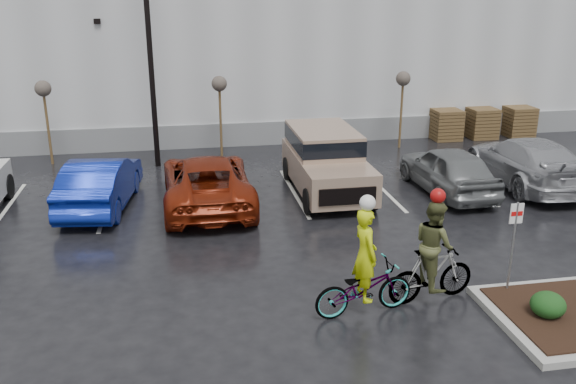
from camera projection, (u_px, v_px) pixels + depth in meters
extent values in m
plane|color=black|center=(343.00, 316.00, 12.67)|extent=(120.00, 120.00, 0.00)
cube|color=#B0B3B5|center=(235.00, 46.00, 32.03)|extent=(60.00, 15.00, 7.00)
cube|color=slate|center=(254.00, 134.00, 25.97)|extent=(60.00, 0.12, 1.00)
cube|color=#20411B|center=(209.00, 27.00, 53.60)|extent=(80.00, 25.00, 6.00)
cylinder|color=black|center=(149.00, 45.00, 21.71)|extent=(0.20, 0.20, 9.00)
cylinder|color=#48341C|center=(48.00, 128.00, 22.97)|extent=(0.10, 0.10, 2.80)
sphere|color=#453F37|center=(43.00, 89.00, 22.48)|extent=(0.60, 0.60, 0.60)
cylinder|color=#48341C|center=(221.00, 122.00, 24.07)|extent=(0.10, 0.10, 2.80)
sphere|color=#453F37|center=(219.00, 84.00, 23.59)|extent=(0.60, 0.60, 0.60)
cylinder|color=#48341C|center=(401.00, 115.00, 25.34)|extent=(0.10, 0.10, 2.80)
sphere|color=#453F37|center=(403.00, 79.00, 24.86)|extent=(0.60, 0.60, 0.60)
cube|color=#48341C|center=(446.00, 124.00, 26.93)|extent=(1.20, 1.20, 1.35)
cube|color=#48341C|center=(482.00, 123.00, 27.22)|extent=(1.20, 1.20, 1.35)
cube|color=#48341C|center=(518.00, 121.00, 27.53)|extent=(1.20, 1.20, 1.35)
ellipsoid|color=black|center=(548.00, 305.00, 12.29)|extent=(0.70, 0.70, 0.52)
cylinder|color=gray|center=(512.00, 250.00, 13.15)|extent=(0.05, 0.05, 2.20)
cube|color=white|center=(517.00, 214.00, 12.88)|extent=(0.30, 0.02, 0.45)
cube|color=red|center=(517.00, 214.00, 12.87)|extent=(0.26, 0.02, 0.10)
imported|color=#0D2093|center=(101.00, 183.00, 18.64)|extent=(2.28, 4.95, 1.57)
imported|color=maroon|center=(207.00, 181.00, 18.83)|extent=(2.65, 5.69, 1.58)
imported|color=slate|center=(448.00, 169.00, 20.00)|extent=(2.00, 4.66, 1.57)
imported|color=#A8AAB0|center=(526.00, 161.00, 20.77)|extent=(2.57, 5.77, 1.64)
imported|color=#3F3F44|center=(364.00, 288.00, 12.62)|extent=(2.25, 1.06, 1.13)
imported|color=#BDD40B|center=(365.00, 254.00, 12.37)|extent=(0.58, 0.79, 1.98)
sphere|color=silver|center=(368.00, 203.00, 12.01)|extent=(0.33, 0.33, 0.33)
imported|color=#3F3F44|center=(431.00, 274.00, 13.13)|extent=(2.04, 0.89, 1.23)
imported|color=#484C28|center=(434.00, 244.00, 12.90)|extent=(0.66, 1.02, 1.94)
sphere|color=#990C0C|center=(438.00, 196.00, 12.55)|extent=(0.32, 0.32, 0.32)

